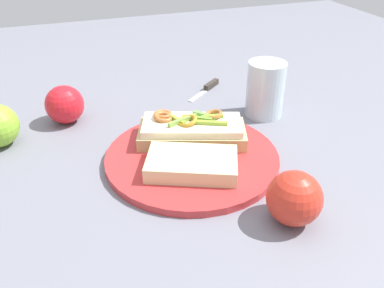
# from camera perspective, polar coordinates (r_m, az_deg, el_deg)

# --- Properties ---
(ground_plane) EXTENTS (2.00, 2.00, 0.00)m
(ground_plane) POSITION_cam_1_polar(r_m,az_deg,el_deg) (0.68, 0.00, -2.34)
(ground_plane) COLOR slate
(ground_plane) RESTS_ON ground
(plate) EXTENTS (0.29, 0.29, 0.01)m
(plate) POSITION_cam_1_polar(r_m,az_deg,el_deg) (0.68, 0.00, -1.90)
(plate) COLOR #BE3031
(plate) RESTS_ON ground_plane
(sandwich) EXTENTS (0.14, 0.21, 0.05)m
(sandwich) POSITION_cam_1_polar(r_m,az_deg,el_deg) (0.71, -0.05, 1.97)
(sandwich) COLOR tan
(sandwich) RESTS_ON plate
(bread_slice_side) EXTENTS (0.14, 0.16, 0.02)m
(bread_slice_side) POSITION_cam_1_polar(r_m,az_deg,el_deg) (0.63, -0.01, -2.82)
(bread_slice_side) COLOR beige
(bread_slice_side) RESTS_ON plate
(apple_1) EXTENTS (0.08, 0.08, 0.08)m
(apple_1) POSITION_cam_1_polar(r_m,az_deg,el_deg) (0.56, 14.37, -7.49)
(apple_1) COLOR red
(apple_1) RESTS_ON ground_plane
(apple_2) EXTENTS (0.10, 0.10, 0.08)m
(apple_2) POSITION_cam_1_polar(r_m,az_deg,el_deg) (0.83, -17.70, 5.38)
(apple_2) COLOR red
(apple_2) RESTS_ON ground_plane
(drinking_glass) EXTENTS (0.08, 0.08, 0.11)m
(drinking_glass) POSITION_cam_1_polar(r_m,az_deg,el_deg) (0.82, 10.40, 7.67)
(drinking_glass) COLOR silver
(drinking_glass) RESTS_ON ground_plane
(knife) EXTENTS (0.08, 0.10, 0.01)m
(knife) POSITION_cam_1_polar(r_m,az_deg,el_deg) (0.95, 2.27, 8.06)
(knife) COLOR silver
(knife) RESTS_ON ground_plane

